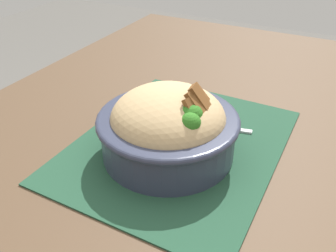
# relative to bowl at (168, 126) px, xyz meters

# --- Properties ---
(table) EXTENTS (1.26, 0.87, 0.72)m
(table) POSITION_rel_bowl_xyz_m (0.06, -0.01, -0.11)
(table) COLOR #4C3826
(table) RESTS_ON ground_plane
(placemat) EXTENTS (0.40, 0.32, 0.00)m
(placemat) POSITION_rel_bowl_xyz_m (0.03, -0.00, -0.05)
(placemat) COLOR #1E422D
(placemat) RESTS_ON table
(bowl) EXTENTS (0.25, 0.25, 0.13)m
(bowl) POSITION_rel_bowl_xyz_m (0.00, 0.00, 0.00)
(bowl) COLOR #2D3347
(bowl) RESTS_ON placemat
(fork) EXTENTS (0.04, 0.13, 0.00)m
(fork) POSITION_rel_bowl_xyz_m (0.10, -0.03, -0.05)
(fork) COLOR silver
(fork) RESTS_ON placemat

